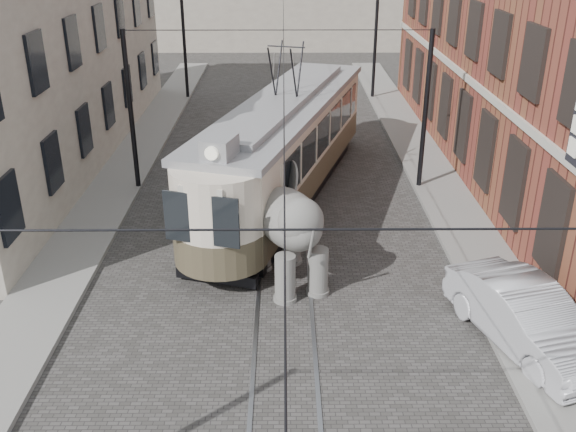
{
  "coord_description": "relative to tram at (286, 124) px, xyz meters",
  "views": [
    {
      "loc": [
        -0.01,
        -16.85,
        9.25
      ],
      "look_at": [
        0.1,
        -1.16,
        2.1
      ],
      "focal_mm": 39.82,
      "sensor_mm": 36.0,
      "label": 1
    }
  ],
  "objects": [
    {
      "name": "tram",
      "position": [
        0.0,
        0.0,
        0.0
      ],
      "size": [
        6.83,
        14.22,
        5.55
      ],
      "primitive_type": null,
      "rotation": [
        0.0,
        0.0,
        -0.3
      ],
      "color": "beige",
      "rests_on": "ground"
    },
    {
      "name": "brick_building",
      "position": [
        10.91,
        3.68,
        3.22
      ],
      "size": [
        8.0,
        26.0,
        12.0
      ],
      "primitive_type": "cube",
      "color": "maroon",
      "rests_on": "ground"
    },
    {
      "name": "tram_rails",
      "position": [
        -0.09,
        -5.32,
        -2.76
      ],
      "size": [
        1.54,
        80.0,
        0.02
      ],
      "primitive_type": null,
      "color": "slate",
      "rests_on": "ground"
    },
    {
      "name": "elephant",
      "position": [
        0.03,
        -6.3,
        -1.27
      ],
      "size": [
        4.32,
        5.56,
        3.0
      ],
      "primitive_type": null,
      "rotation": [
        0.0,
        0.0,
        0.38
      ],
      "color": "#65625D",
      "rests_on": "ground"
    },
    {
      "name": "sidewalk_left",
      "position": [
        -6.59,
        -5.32,
        -2.7
      ],
      "size": [
        2.0,
        60.0,
        0.15
      ],
      "primitive_type": "cube",
      "color": "slate",
      "rests_on": "ground"
    },
    {
      "name": "parked_car",
      "position": [
        5.65,
        -9.42,
        -2.0
      ],
      "size": [
        3.09,
        5.02,
        1.56
      ],
      "primitive_type": "imported",
      "rotation": [
        0.0,
        0.0,
        0.32
      ],
      "color": "#A1A0A5",
      "rests_on": "ground"
    },
    {
      "name": "stucco_building",
      "position": [
        -11.09,
        4.68,
        2.22
      ],
      "size": [
        7.0,
        24.0,
        10.0
      ],
      "primitive_type": "cube",
      "color": "gray",
      "rests_on": "ground"
    },
    {
      "name": "ground",
      "position": [
        -0.09,
        -5.32,
        -2.78
      ],
      "size": [
        120.0,
        120.0,
        0.0
      ],
      "primitive_type": "plane",
      "color": "#413E3C"
    },
    {
      "name": "sidewalk_right",
      "position": [
        5.91,
        -5.32,
        -2.7
      ],
      "size": [
        2.0,
        60.0,
        0.15
      ],
      "primitive_type": "cube",
      "color": "slate",
      "rests_on": "ground"
    },
    {
      "name": "catenary",
      "position": [
        -0.29,
        -0.32,
        0.22
      ],
      "size": [
        11.0,
        30.2,
        6.0
      ],
      "primitive_type": null,
      "color": "black",
      "rests_on": "ground"
    }
  ]
}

